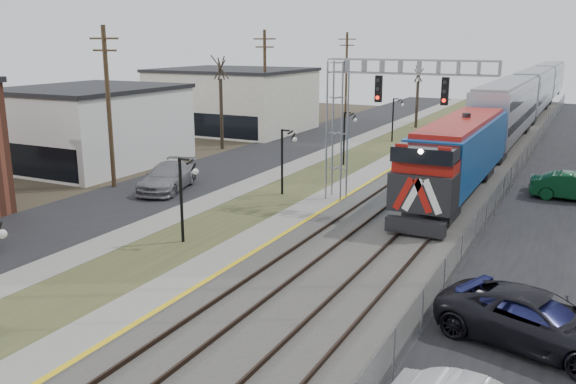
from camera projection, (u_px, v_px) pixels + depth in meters
The scene contains 20 objects.
street_west at pixel (237, 163), 46.17m from camera, with size 7.00×120.00×0.04m, color black.
sidewalk at pixel (290, 169), 44.20m from camera, with size 2.00×120.00×0.08m, color gray.
grass_median at pixel (328, 173), 42.89m from camera, with size 4.00×120.00×0.06m, color #404726.
platform at pixel (368, 176), 41.56m from camera, with size 2.00×120.00×0.24m, color gray.
ballast_bed at pixel (441, 183), 39.38m from camera, with size 8.00×120.00×0.20m, color #595651.
platform_edge at pixel (380, 175), 41.15m from camera, with size 0.24×120.00×0.01m, color gold.
track_near at pixel (411, 178), 40.21m from camera, with size 1.58×120.00×0.15m.
track_far at pixel (465, 183), 38.68m from camera, with size 1.58×120.00×0.15m.
train at pixel (526, 99), 66.20m from camera, with size 3.00×85.85×5.33m.
signal_gantry at pixel (367, 107), 33.19m from camera, with size 9.00×1.07×8.15m.
lampposts at pixel (185, 200), 27.93m from camera, with size 0.14×62.14×4.00m.
utility_poles at pixel (109, 108), 37.61m from camera, with size 0.28×80.28×10.00m.
fence at pixel (511, 179), 37.38m from camera, with size 0.04×120.00×1.60m, color gray.
buildings_west at pixel (27, 135), 40.24m from camera, with size 14.00×67.00×7.00m.
bare_trees at pixel (249, 121), 49.41m from camera, with size 12.30×42.30×5.95m.
car_lot_c at pixel (537, 322), 18.42m from camera, with size 2.75×5.96×1.66m, color black.
car_lot_d at pixel (541, 327), 18.34m from camera, with size 2.04×5.03×1.46m, color navy.
car_lot_e at pixel (564, 183), 37.01m from camera, with size 1.58×3.92×1.33m, color gray.
car_lot_f at pixel (574, 188), 35.36m from camera, with size 1.67×4.79×1.58m, color #0C4020.
car_street_b at pixel (168, 178), 37.73m from camera, with size 2.31×5.67×1.65m, color gray.
Camera 1 is at (12.38, -3.71, 9.12)m, focal length 38.00 mm.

